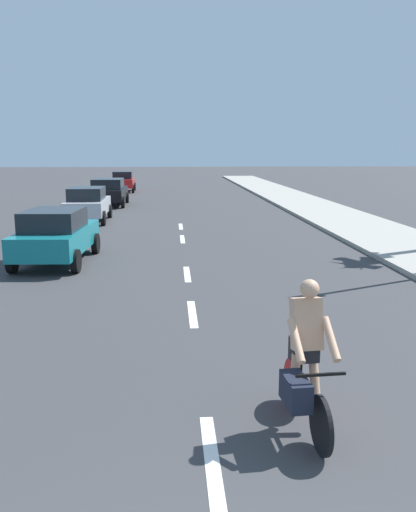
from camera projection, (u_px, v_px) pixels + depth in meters
The scene contains 12 objects.
ground_plane at pixel (181, 230), 21.92m from camera, with size 160.00×160.00×0.00m, color #38383A.
sidewalk_strip at pixel (346, 220), 24.37m from camera, with size 3.60×80.00×0.14m, color #9E998E.
lane_stripe_1 at pixel (212, 458), 5.73m from camera, with size 0.16×1.80×0.01m, color white.
lane_stripe_2 at pixel (192, 314), 10.78m from camera, with size 0.16×1.80×0.01m, color white.
lane_stripe_3 at pixel (187, 274), 14.19m from camera, with size 0.16×1.80×0.01m, color white.
lane_stripe_4 at pixel (182, 239), 19.70m from camera, with size 0.16×1.80×0.01m, color white.
lane_stripe_5 at pixel (181, 226), 22.90m from camera, with size 0.16×1.80×0.01m, color white.
cyclist at pixel (304, 364), 6.14m from camera, with size 0.65×1.71×1.82m.
parked_car_teal at pixel (56, 234), 15.46m from camera, with size 2.06×4.13×1.57m.
parked_car_silver at pixel (88, 203), 24.27m from camera, with size 1.87×3.98×1.57m.
parked_car_black at pixel (108, 191), 31.30m from camera, with size 2.08×4.51×1.57m.
parked_car_red at pixel (123, 181), 41.44m from camera, with size 1.88×3.89×1.57m.
Camera 1 is at (-0.40, -1.72, 3.26)m, focal length 37.59 mm.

